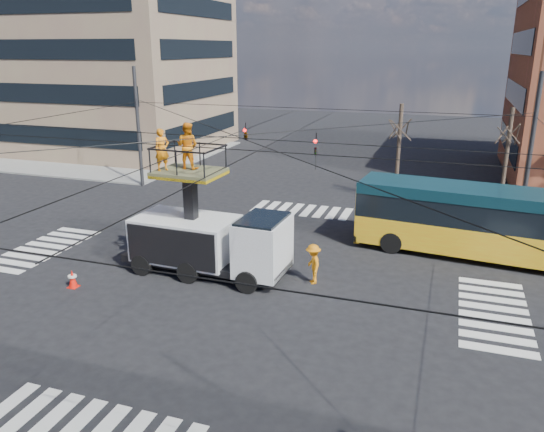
{
  "coord_description": "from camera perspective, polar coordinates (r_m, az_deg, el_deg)",
  "views": [
    {
      "loc": [
        7.92,
        -18.83,
        9.13
      ],
      "look_at": [
        1.13,
        1.19,
        2.4
      ],
      "focal_mm": 35.0,
      "sensor_mm": 36.0,
      "label": 1
    }
  ],
  "objects": [
    {
      "name": "utility_truck",
      "position": [
        22.03,
        -6.81,
        -1.21
      ],
      "size": [
        7.08,
        2.87,
        6.29
      ],
      "rotation": [
        0.0,
        0.0,
        -0.04
      ],
      "color": "black",
      "rests_on": "ground"
    },
    {
      "name": "flagger",
      "position": [
        21.45,
        4.44,
        -5.17
      ],
      "size": [
        1.05,
        1.24,
        1.66
      ],
      "primitive_type": "imported",
      "rotation": [
        0.0,
        0.0,
        -1.07
      ],
      "color": "orange",
      "rests_on": "ground"
    },
    {
      "name": "ground",
      "position": [
        22.37,
        -3.75,
        -6.47
      ],
      "size": [
        120.0,
        120.0,
        0.0
      ],
      "primitive_type": "plane",
      "color": "black",
      "rests_on": "ground"
    },
    {
      "name": "traffic_cone",
      "position": [
        22.64,
        -20.67,
        -6.32
      ],
      "size": [
        0.36,
        0.36,
        0.74
      ],
      "primitive_type": "cone",
      "color": "red",
      "rests_on": "ground"
    },
    {
      "name": "crosswalks",
      "position": [
        22.37,
        -3.75,
        -6.44
      ],
      "size": [
        22.4,
        22.4,
        0.02
      ],
      "primitive_type": null,
      "color": "silver",
      "rests_on": "ground"
    },
    {
      "name": "worker_ground",
      "position": [
        23.69,
        -13.98,
        -3.08
      ],
      "size": [
        0.78,
        1.21,
        1.91
      ],
      "primitive_type": "imported",
      "rotation": [
        0.0,
        0.0,
        1.27
      ],
      "color": "#DD5A0E",
      "rests_on": "ground"
    },
    {
      "name": "sidewalk_nw",
      "position": [
        50.05,
        -17.07,
        6.45
      ],
      "size": [
        18.0,
        18.0,
        0.12
      ],
      "primitive_type": "cube",
      "color": "slate",
      "rests_on": "ground"
    },
    {
      "name": "tree_a",
      "position": [
        32.77,
        13.62,
        9.28
      ],
      "size": [
        2.0,
        2.0,
        6.0
      ],
      "color": "#382B21",
      "rests_on": "ground"
    },
    {
      "name": "tree_b",
      "position": [
        32.79,
        24.2,
        8.24
      ],
      "size": [
        2.0,
        2.0,
        6.0
      ],
      "color": "#382B21",
      "rests_on": "ground"
    },
    {
      "name": "city_bus",
      "position": [
        25.52,
        22.53,
        -0.6
      ],
      "size": [
        12.06,
        3.86,
        3.2
      ],
      "rotation": [
        0.0,
        0.0,
        -0.11
      ],
      "color": "orange",
      "rests_on": "ground"
    },
    {
      "name": "overhead_network",
      "position": [
        21.38,
        -3.74,
        4.53
      ],
      "size": [
        24.24,
        24.24,
        8.0
      ],
      "color": "#2D2D30",
      "rests_on": "ground"
    }
  ]
}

